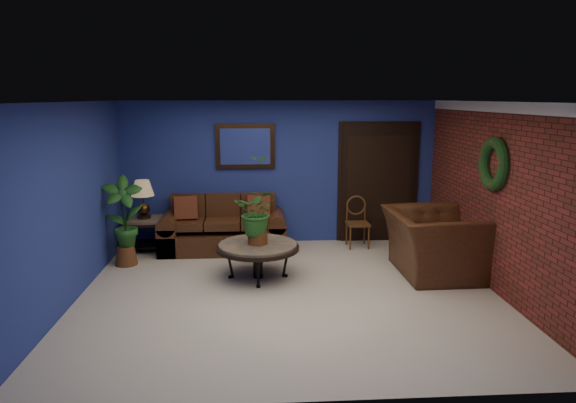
{
  "coord_description": "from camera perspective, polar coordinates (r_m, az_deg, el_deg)",
  "views": [
    {
      "loc": [
        -0.43,
        -6.43,
        2.56
      ],
      "look_at": [
        0.02,
        0.55,
        1.13
      ],
      "focal_mm": 32.0,
      "sensor_mm": 36.0,
      "label": 1
    }
  ],
  "objects": [
    {
      "name": "armchair",
      "position": [
        7.81,
        15.82,
        -4.47
      ],
      "size": [
        1.27,
        1.45,
        0.93
      ],
      "primitive_type": "imported",
      "rotation": [
        0.0,
        0.0,
        1.59
      ],
      "color": "#4B2715",
      "rests_on": "ground"
    },
    {
      "name": "wall_mirror",
      "position": [
        8.93,
        -4.77,
        6.12
      ],
      "size": [
        1.02,
        0.06,
        0.77
      ],
      "primitive_type": "cube",
      "color": "#422812",
      "rests_on": "wall_back"
    },
    {
      "name": "wall_right_brick",
      "position": [
        7.3,
        22.25,
        0.34
      ],
      "size": [
        0.04,
        5.0,
        2.5
      ],
      "primitive_type": "cube",
      "color": "maroon",
      "rests_on": "ground"
    },
    {
      "name": "floor_plant",
      "position": [
        8.99,
        14.49,
        -2.93
      ],
      "size": [
        0.39,
        0.35,
        0.74
      ],
      "color": "brown",
      "rests_on": "ground"
    },
    {
      "name": "crown_molding",
      "position": [
        7.17,
        22.75,
        9.63
      ],
      "size": [
        0.03,
        5.0,
        0.14
      ],
      "primitive_type": "cube",
      "color": "white",
      "rests_on": "wall_right_brick"
    },
    {
      "name": "side_chair",
      "position": [
        8.97,
        7.69,
        -1.85
      ],
      "size": [
        0.38,
        0.38,
        0.88
      ],
      "rotation": [
        0.0,
        0.0,
        0.03
      ],
      "color": "brown",
      "rests_on": "ground"
    },
    {
      "name": "tall_plant",
      "position": [
        8.23,
        -17.79,
        -1.75
      ],
      "size": [
        0.67,
        0.52,
        1.39
      ],
      "color": "brown",
      "rests_on": "ground"
    },
    {
      "name": "floor",
      "position": [
        6.94,
        0.15,
        -10.1
      ],
      "size": [
        5.5,
        5.5,
        0.0
      ],
      "primitive_type": "plane",
      "color": "beige",
      "rests_on": "ground"
    },
    {
      "name": "end_table",
      "position": [
        8.94,
        -15.64,
        -2.64
      ],
      "size": [
        0.62,
        0.62,
        0.57
      ],
      "color": "#4E4844",
      "rests_on": "ground"
    },
    {
      "name": "coffee_table",
      "position": [
        7.36,
        -3.38,
        -5.13
      ],
      "size": [
        1.18,
        1.18,
        0.51
      ],
      "rotation": [
        0.0,
        0.0,
        -0.26
      ],
      "color": "#4E4844",
      "rests_on": "ground"
    },
    {
      "name": "closet_door",
      "position": [
        9.29,
        9.96,
        2.02
      ],
      "size": [
        1.44,
        0.06,
        2.18
      ],
      "primitive_type": "cube",
      "color": "black",
      "rests_on": "wall_back"
    },
    {
      "name": "wreath",
      "position": [
        7.25,
        21.92,
        3.91
      ],
      "size": [
        0.16,
        0.72,
        0.72
      ],
      "primitive_type": "torus",
      "rotation": [
        0.0,
        1.57,
        0.0
      ],
      "color": "black",
      "rests_on": "wall_right_brick"
    },
    {
      "name": "sofa",
      "position": [
        8.82,
        -7.16,
        -3.33
      ],
      "size": [
        2.09,
        0.9,
        0.94
      ],
      "color": "#4B2715",
      "rests_on": "ground"
    },
    {
      "name": "wall_back",
      "position": [
        9.04,
        -0.91,
        3.22
      ],
      "size": [
        5.5,
        0.04,
        2.5
      ],
      "primitive_type": "cube",
      "color": "navy",
      "rests_on": "ground"
    },
    {
      "name": "wall_left",
      "position": [
        6.96,
        -23.05,
        -0.22
      ],
      "size": [
        0.04,
        5.0,
        2.5
      ],
      "primitive_type": "cube",
      "color": "navy",
      "rests_on": "ground"
    },
    {
      "name": "table_lamp",
      "position": [
        8.83,
        -15.83,
        0.74
      ],
      "size": [
        0.37,
        0.37,
        0.62
      ],
      "color": "#422812",
      "rests_on": "end_table"
    },
    {
      "name": "ceiling",
      "position": [
        6.45,
        0.16,
        11.02
      ],
      "size": [
        5.5,
        5.0,
        0.02
      ],
      "primitive_type": "cube",
      "color": "white",
      "rests_on": "wall_back"
    },
    {
      "name": "coffee_plant",
      "position": [
        7.23,
        -3.43,
        -1.34
      ],
      "size": [
        0.72,
        0.66,
        0.8
      ],
      "color": "brown",
      "rests_on": "coffee_table"
    }
  ]
}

